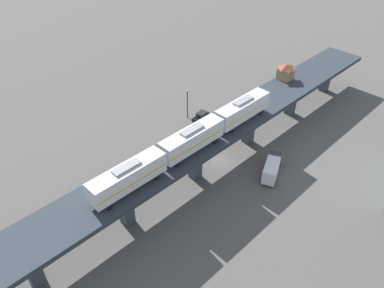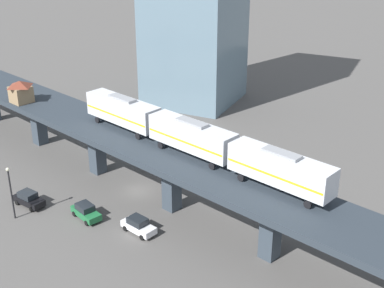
{
  "view_description": "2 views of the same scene",
  "coord_description": "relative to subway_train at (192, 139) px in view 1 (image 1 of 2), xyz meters",
  "views": [
    {
      "loc": [
        -20.67,
        50.88,
        45.24
      ],
      "look_at": [
        1.3,
        8.69,
        9.19
      ],
      "focal_mm": 35.0,
      "sensor_mm": 36.0,
      "label": 1
    },
    {
      "loc": [
        53.97,
        33.52,
        35.29
      ],
      "look_at": [
        1.3,
        8.69,
        9.19
      ],
      "focal_mm": 50.0,
      "sensor_mm": 36.0,
      "label": 2
    }
  ],
  "objects": [
    {
      "name": "elevated_viaduct",
      "position": [
        -1.35,
        -8.86,
        -3.62
      ],
      "size": [
        35.93,
        90.21,
        7.69
      ],
      "color": "#283039",
      "rests_on": "ground"
    },
    {
      "name": "street_car_black",
      "position": [
        7.81,
        -19.44,
        -9.29
      ],
      "size": [
        2.59,
        4.66,
        1.89
      ],
      "color": "black",
      "rests_on": "ground"
    },
    {
      "name": "subway_train",
      "position": [
        0.0,
        0.0,
        0.0
      ],
      "size": [
        13.96,
        36.29,
        4.45
      ],
      "color": "silver",
      "rests_on": "elevated_viaduct"
    },
    {
      "name": "street_car_white",
      "position": [
        7.16,
        -3.59,
        -9.29
      ],
      "size": [
        2.97,
        4.73,
        1.89
      ],
      "color": "silver",
      "rests_on": "ground"
    },
    {
      "name": "delivery_truck",
      "position": [
        -11.3,
        -9.07,
        -8.47
      ],
      "size": [
        3.14,
        7.43,
        3.2
      ],
      "color": "#333338",
      "rests_on": "ground"
    },
    {
      "name": "street_car_green",
      "position": [
        7.23,
        -11.01,
        -9.29
      ],
      "size": [
        3.36,
        4.75,
        1.89
      ],
      "color": "#1E6638",
      "rests_on": "ground"
    },
    {
      "name": "ground_plane",
      "position": [
        -1.3,
        -8.69,
        -10.23
      ],
      "size": [
        400.0,
        400.0,
        0.0
      ],
      "primitive_type": "plane",
      "color": "#514F4C"
    },
    {
      "name": "street_lamp",
      "position": [
        10.99,
        -18.95,
        -6.12
      ],
      "size": [
        0.44,
        0.44,
        6.94
      ],
      "color": "black",
      "rests_on": "ground"
    },
    {
      "name": "signal_hut",
      "position": [
        -6.1,
        -31.67,
        -0.74
      ],
      "size": [
        4.05,
        4.05,
        3.4
      ],
      "color": "#8C7251",
      "rests_on": "elevated_viaduct"
    }
  ]
}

